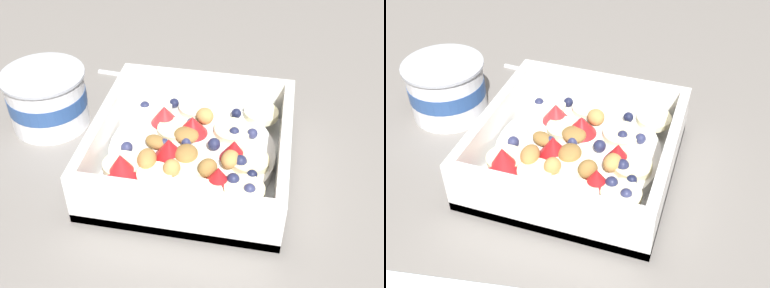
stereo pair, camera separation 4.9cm
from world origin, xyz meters
TOP-DOWN VIEW (x-y plane):
  - ground_plane at (0.00, 0.00)m, footprint 2.40×2.40m
  - fruit_bowl at (0.02, 0.01)m, footprint 0.19×0.19m
  - spoon at (0.17, 0.04)m, footprint 0.04×0.17m
  - yogurt_cup at (0.06, 0.18)m, footprint 0.09×0.09m

SIDE VIEW (x-z plane):
  - ground_plane at x=0.00m, z-range 0.00..0.00m
  - spoon at x=0.17m, z-range 0.00..0.01m
  - fruit_bowl at x=0.02m, z-range -0.01..0.05m
  - yogurt_cup at x=0.06m, z-range 0.00..0.07m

